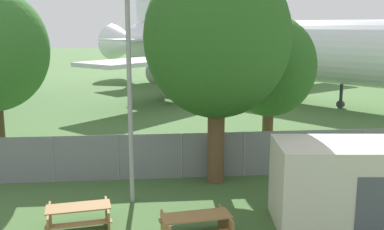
# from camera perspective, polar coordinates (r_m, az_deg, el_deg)

# --- Properties ---
(perimeter_fence) EXTENTS (56.07, 0.07, 1.87)m
(perimeter_fence) POSITION_cam_1_polar(r_m,az_deg,el_deg) (18.17, -1.28, -5.19)
(perimeter_fence) COLOR gray
(perimeter_fence) RESTS_ON ground
(airplane) EXTENTS (28.05, 33.81, 13.56)m
(airplane) POSITION_cam_1_polar(r_m,az_deg,el_deg) (40.59, 6.20, 8.42)
(airplane) COLOR silver
(airplane) RESTS_ON ground
(portable_cabin) EXTENTS (4.03, 2.80, 2.60)m
(portable_cabin) POSITION_cam_1_polar(r_m,az_deg,el_deg) (14.64, 17.98, -8.37)
(portable_cabin) COLOR beige
(portable_cabin) RESTS_ON ground
(picnic_bench_near_cabin) EXTENTS (2.09, 1.68, 0.76)m
(picnic_bench_near_cabin) POSITION_cam_1_polar(r_m,az_deg,el_deg) (14.27, -14.19, -12.22)
(picnic_bench_near_cabin) COLOR olive
(picnic_bench_near_cabin) RESTS_ON ground
(picnic_bench_open_grass) EXTENTS (2.15, 1.66, 0.76)m
(picnic_bench_open_grass) POSITION_cam_1_polar(r_m,az_deg,el_deg) (13.26, 0.53, -13.72)
(picnic_bench_open_grass) COLOR olive
(picnic_bench_open_grass) RESTS_ON ground
(tree_left_of_cabin) EXTENTS (4.32, 4.32, 6.61)m
(tree_left_of_cabin) POSITION_cam_1_polar(r_m,az_deg,el_deg) (21.42, 9.84, 6.11)
(tree_left_of_cabin) COLOR brown
(tree_left_of_cabin) RESTS_ON ground
(tree_behind_benches) EXTENTS (5.51, 5.51, 8.68)m
(tree_behind_benches) POSITION_cam_1_polar(r_m,az_deg,el_deg) (17.00, 3.20, 9.70)
(tree_behind_benches) COLOR brown
(tree_behind_benches) RESTS_ON ground
(light_mast) EXTENTS (0.44, 0.44, 7.61)m
(light_mast) POSITION_cam_1_polar(r_m,az_deg,el_deg) (15.16, -8.01, 5.80)
(light_mast) COLOR #99999E
(light_mast) RESTS_ON ground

